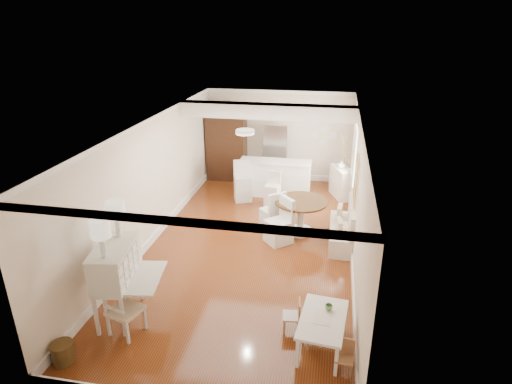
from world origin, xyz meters
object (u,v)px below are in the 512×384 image
(wicker_basket, at_px, (63,353))
(kids_chair_b, at_px, (291,316))
(dining_table, at_px, (301,217))
(slip_chair_near, at_px, (279,221))
(breakfast_counter, at_px, (275,178))
(secretary_bureau, at_px, (117,282))
(kids_table, at_px, (322,333))
(kids_chair_a, at_px, (313,329))
(pantry_cabinet, at_px, (227,144))
(bar_stool_right, at_px, (272,189))
(fridge, at_px, (287,155))
(sideboard, at_px, (342,183))
(kids_chair_c, at_px, (345,358))
(bar_stool_left, at_px, (243,181))
(slip_chair_far, at_px, (272,210))
(gustavian_armchair, at_px, (125,309))

(wicker_basket, height_order, kids_chair_b, kids_chair_b)
(dining_table, distance_m, slip_chair_near, 0.71)
(kids_chair_b, relative_size, breakfast_counter, 0.29)
(breakfast_counter, bearing_deg, dining_table, -67.65)
(secretary_bureau, relative_size, kids_table, 1.23)
(dining_table, bearing_deg, kids_chair_a, -81.98)
(pantry_cabinet, bearing_deg, kids_chair_a, -66.00)
(bar_stool_right, bearing_deg, dining_table, -50.12)
(secretary_bureau, bearing_deg, dining_table, 44.28)
(breakfast_counter, xyz_separation_m, fridge, (0.20, 1.05, 0.39))
(slip_chair_near, distance_m, sideboard, 3.34)
(kids_chair_b, relative_size, slip_chair_near, 0.55)
(kids_chair_c, relative_size, bar_stool_left, 0.47)
(kids_chair_b, height_order, sideboard, sideboard)
(breakfast_counter, bearing_deg, slip_chair_near, -80.16)
(wicker_basket, relative_size, pantry_cabinet, 0.14)
(secretary_bureau, xyz_separation_m, kids_chair_b, (2.91, 0.17, -0.40))
(kids_chair_c, height_order, pantry_cabinet, pantry_cabinet)
(dining_table, bearing_deg, kids_table, -79.99)
(kids_chair_a, bearing_deg, kids_chair_b, -146.96)
(secretary_bureau, height_order, bar_stool_left, secretary_bureau)
(kids_chair_a, height_order, kids_chair_c, kids_chair_a)
(bar_stool_left, bearing_deg, bar_stool_right, -32.28)
(kids_chair_b, xyz_separation_m, breakfast_counter, (-1.11, 5.79, 0.22))
(wicker_basket, relative_size, breakfast_counter, 0.16)
(wicker_basket, bearing_deg, bar_stool_right, 70.94)
(kids_chair_c, bearing_deg, kids_chair_b, 143.55)
(wicker_basket, height_order, kids_chair_c, kids_chair_c)
(kids_chair_a, bearing_deg, slip_chair_near, 175.13)
(kids_table, distance_m, kids_chair_a, 0.16)
(kids_chair_b, relative_size, kids_chair_c, 1.10)
(secretary_bureau, xyz_separation_m, dining_table, (2.74, 3.67, -0.27))
(slip_chair_far, relative_size, bar_stool_right, 1.06)
(kids_table, distance_m, slip_chair_far, 4.17)
(kids_chair_c, height_order, breakfast_counter, breakfast_counter)
(gustavian_armchair, distance_m, fridge, 7.58)
(pantry_cabinet, bearing_deg, fridge, -0.90)
(kids_chair_b, xyz_separation_m, kids_chair_c, (0.85, -0.76, -0.03))
(slip_chair_near, xyz_separation_m, sideboard, (1.41, 3.03, -0.09))
(slip_chair_far, bearing_deg, kids_table, 68.47)
(gustavian_armchair, relative_size, pantry_cabinet, 0.39)
(kids_chair_c, relative_size, fridge, 0.30)
(gustavian_armchair, height_order, kids_table, gustavian_armchair)
(breakfast_counter, relative_size, pantry_cabinet, 0.89)
(dining_table, xyz_separation_m, fridge, (-0.74, 3.35, 0.48))
(sideboard, bearing_deg, breakfast_counter, 163.68)
(gustavian_armchair, height_order, bar_stool_right, bar_stool_right)
(secretary_bureau, distance_m, sideboard, 7.19)
(bar_stool_right, height_order, sideboard, bar_stool_right)
(secretary_bureau, relative_size, kids_chair_c, 2.59)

